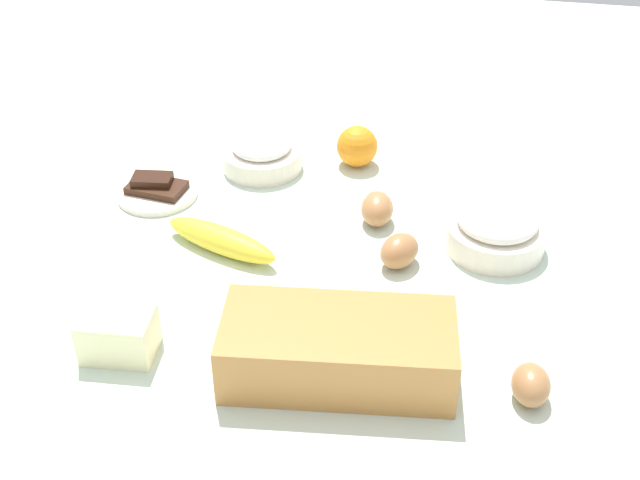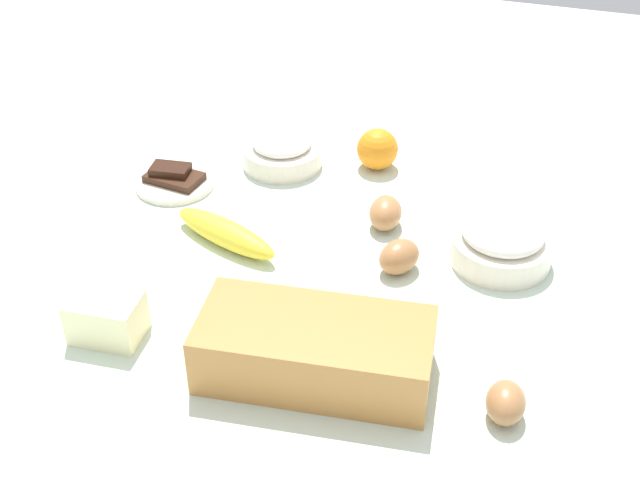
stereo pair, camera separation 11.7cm
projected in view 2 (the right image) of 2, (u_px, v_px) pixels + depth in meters
The scene contains 11 objects.
ground_plane at pixel (320, 268), 1.21m from camera, with size 2.40×2.40×0.02m, color silver.
loaf_pan at pixel (315, 349), 0.99m from camera, with size 0.29×0.16×0.08m.
flour_bowl at pixel (502, 242), 1.18m from camera, with size 0.15×0.15×0.07m.
sugar_bowl at pixel (282, 150), 1.41m from camera, with size 0.14×0.14×0.06m.
banana at pixel (225, 233), 1.22m from camera, with size 0.19×0.04×0.04m, color yellow.
orange_fruit at pixel (377, 149), 1.40m from camera, with size 0.07×0.07×0.07m, color orange.
butter_block at pixel (107, 317), 1.05m from camera, with size 0.09×0.06×0.06m, color #F4EDB2.
egg_near_butter at pixel (385, 213), 1.26m from camera, with size 0.05×0.05×0.07m, color #B17748.
egg_beside_bowl at pixel (506, 402), 0.94m from camera, with size 0.05×0.05×0.06m, color #A46E43.
egg_loose at pixel (399, 257), 1.17m from camera, with size 0.05×0.05×0.07m, color #A77144.
chocolate_plate at pixel (174, 180), 1.37m from camera, with size 0.13×0.13×0.03m.
Camera 2 is at (-0.30, 0.91, 0.72)m, focal length 46.35 mm.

